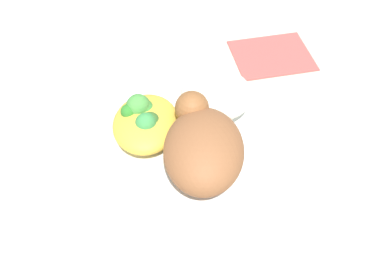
{
  "coord_description": "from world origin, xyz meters",
  "views": [
    {
      "loc": [
        -0.4,
        -0.01,
        0.45
      ],
      "look_at": [
        0.0,
        0.0,
        0.03
      ],
      "focal_mm": 45.33,
      "sensor_mm": 36.0,
      "label": 1
    }
  ],
  "objects_px": {
    "plate": "(192,139)",
    "roasted_chicken": "(203,147)",
    "rice_pile": "(216,94)",
    "napkin": "(272,55)",
    "mac_cheese_with_broccoli": "(145,122)"
  },
  "relations": [
    {
      "from": "plate",
      "to": "mac_cheese_with_broccoli",
      "type": "bearing_deg",
      "value": 90.78
    },
    {
      "from": "roasted_chicken",
      "to": "mac_cheese_with_broccoli",
      "type": "xyz_separation_m",
      "value": [
        0.05,
        0.07,
        -0.01
      ]
    },
    {
      "from": "plate",
      "to": "rice_pile",
      "type": "height_order",
      "value": "rice_pile"
    },
    {
      "from": "plate",
      "to": "mac_cheese_with_broccoli",
      "type": "relative_size",
      "value": 2.56
    },
    {
      "from": "plate",
      "to": "napkin",
      "type": "distance_m",
      "value": 0.21
    },
    {
      "from": "plate",
      "to": "roasted_chicken",
      "type": "relative_size",
      "value": 1.92
    },
    {
      "from": "plate",
      "to": "roasted_chicken",
      "type": "xyz_separation_m",
      "value": [
        -0.05,
        -0.01,
        0.04
      ]
    },
    {
      "from": "roasted_chicken",
      "to": "rice_pile",
      "type": "bearing_deg",
      "value": -8.89
    },
    {
      "from": "mac_cheese_with_broccoli",
      "to": "roasted_chicken",
      "type": "bearing_deg",
      "value": -124.27
    },
    {
      "from": "rice_pile",
      "to": "napkin",
      "type": "height_order",
      "value": "rice_pile"
    },
    {
      "from": "rice_pile",
      "to": "napkin",
      "type": "relative_size",
      "value": 0.78
    },
    {
      "from": "roasted_chicken",
      "to": "napkin",
      "type": "bearing_deg",
      "value": -23.4
    },
    {
      "from": "rice_pile",
      "to": "plate",
      "type": "bearing_deg",
      "value": 148.7
    },
    {
      "from": "rice_pile",
      "to": "mac_cheese_with_broccoli",
      "type": "distance_m",
      "value": 0.1
    },
    {
      "from": "plate",
      "to": "napkin",
      "type": "xyz_separation_m",
      "value": [
        0.18,
        -0.11,
        -0.01
      ]
    }
  ]
}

